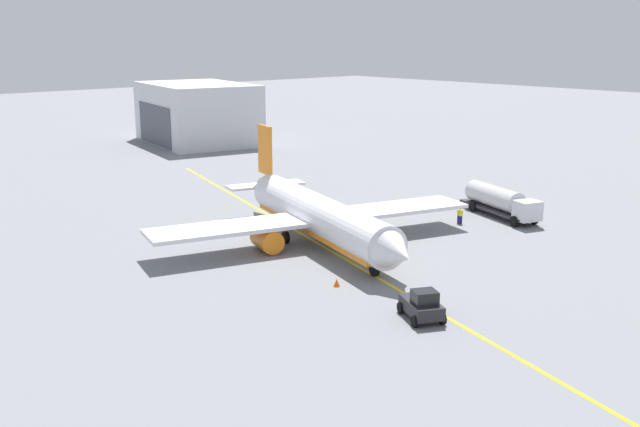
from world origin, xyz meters
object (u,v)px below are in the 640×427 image
object	(u,v)px
fuel_tanker	(500,201)
safety_cone_nose	(337,283)
pushback_tug	(422,305)
refueling_worker	(460,216)
airplane	(318,216)

from	to	relation	value
fuel_tanker	safety_cone_nose	xyz separation A→B (m)	(4.79, -28.28, -1.43)
pushback_tug	safety_cone_nose	world-z (taller)	pushback_tug
pushback_tug	fuel_tanker	bearing A→B (deg)	115.52
refueling_worker	safety_cone_nose	bearing A→B (deg)	-75.69
fuel_tanker	safety_cone_nose	distance (m)	28.72
refueling_worker	fuel_tanker	bearing A→B (deg)	79.78
fuel_tanker	refueling_worker	world-z (taller)	fuel_tanker
pushback_tug	refueling_worker	size ratio (longest dim) A/B	2.41
fuel_tanker	safety_cone_nose	bearing A→B (deg)	-80.38
fuel_tanker	pushback_tug	bearing A→B (deg)	-64.48
airplane	fuel_tanker	xyz separation A→B (m)	(5.17, 21.44, -0.91)
fuel_tanker	airplane	bearing A→B (deg)	-103.56
airplane	pushback_tug	distance (m)	20.12
airplane	fuel_tanker	distance (m)	22.08
airplane	fuel_tanker	world-z (taller)	airplane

